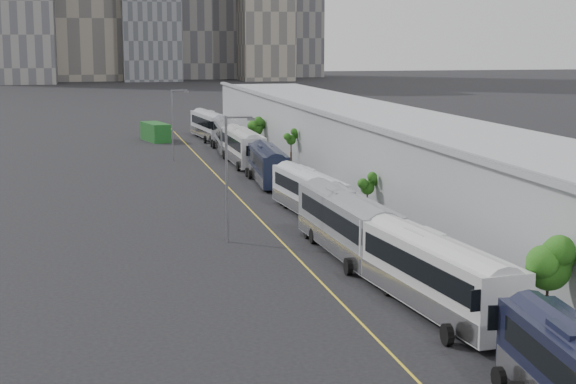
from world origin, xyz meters
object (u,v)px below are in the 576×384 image
object	(u,v)px
bus_5	(268,168)
street_lamp_near	(229,170)
bus_4	(309,196)
street_lamp_far	(174,119)
shipping_container	(155,132)
suv	(156,128)
bus_2	(435,281)
bus_8	(210,128)
bus_7	(228,138)
bus_6	(243,150)
bus_3	(347,229)

from	to	relation	value
bus_5	street_lamp_near	bearing A→B (deg)	-103.45
bus_4	street_lamp_far	xyz separation A→B (m)	(-7.19, 34.70, 3.27)
shipping_container	suv	distance (m)	11.40
street_lamp_near	shipping_container	size ratio (longest dim) A/B	1.28
bus_2	bus_5	size ratio (longest dim) A/B	1.09
bus_8	shipping_container	world-z (taller)	bus_8
bus_4	bus_5	xyz separation A→B (m)	(-0.03, 16.05, 0.02)
bus_2	bus_7	world-z (taller)	bus_2
bus_4	street_lamp_far	size ratio (longest dim) A/B	1.49
bus_2	suv	xyz separation A→B (m)	(-6.85, 93.21, -0.88)
street_lamp_near	shipping_container	xyz separation A→B (m)	(-0.27, 63.87, -3.74)
bus_8	street_lamp_near	world-z (taller)	street_lamp_near
bus_2	bus_6	size ratio (longest dim) A/B	1.00
street_lamp_far	suv	world-z (taller)	street_lamp_far
bus_6	bus_7	bearing A→B (deg)	88.62
suv	bus_4	bearing A→B (deg)	-69.24
street_lamp_far	bus_8	bearing A→B (deg)	72.02
bus_3	street_lamp_near	bearing A→B (deg)	140.32
bus_3	shipping_container	world-z (taller)	bus_3
suv	bus_2	bearing A→B (deg)	-70.85
bus_3	street_lamp_far	bearing A→B (deg)	95.69
bus_8	street_lamp_far	world-z (taller)	street_lamp_far
bus_4	bus_2	bearing A→B (deg)	-94.41
street_lamp_near	bus_6	bearing A→B (deg)	78.87
bus_2	street_lamp_far	bearing A→B (deg)	91.04
bus_2	bus_5	world-z (taller)	bus_2
street_lamp_far	bus_6	bearing A→B (deg)	-35.04
bus_8	shipping_container	size ratio (longest dim) A/B	2.02
bus_2	shipping_container	distance (m)	82.24
shipping_container	bus_3	bearing A→B (deg)	-97.18
bus_8	shipping_container	bearing A→B (deg)	179.13
suv	street_lamp_far	bearing A→B (deg)	-75.68
bus_2	suv	bearing A→B (deg)	88.48
bus_3	bus_6	bearing A→B (deg)	87.17
bus_2	bus_4	size ratio (longest dim) A/B	1.11
bus_8	street_lamp_near	xyz separation A→B (m)	(-7.38, -64.48, 3.34)
street_lamp_near	suv	xyz separation A→B (m)	(0.71, 75.22, -4.24)
bus_6	bus_7	xyz separation A→B (m)	(0.19, 12.28, -0.05)
bus_4	shipping_container	distance (m)	56.29
bus_3	bus_4	distance (m)	13.39
bus_2	bus_8	world-z (taller)	bus_8
bus_3	suv	world-z (taller)	bus_3
street_lamp_far	suv	xyz separation A→B (m)	(0.36, 32.39, -4.00)
street_lamp_far	bus_4	bearing A→B (deg)	-78.29
bus_2	street_lamp_near	world-z (taller)	street_lamp_near
bus_8	bus_5	bearing A→B (deg)	-95.22
bus_2	bus_7	bearing A→B (deg)	84.21
bus_3	bus_4	size ratio (longest dim) A/B	1.12
bus_3	suv	xyz separation A→B (m)	(-6.03, 80.45, -0.92)
bus_2	bus_7	xyz separation A→B (m)	(0.08, 68.12, -0.02)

